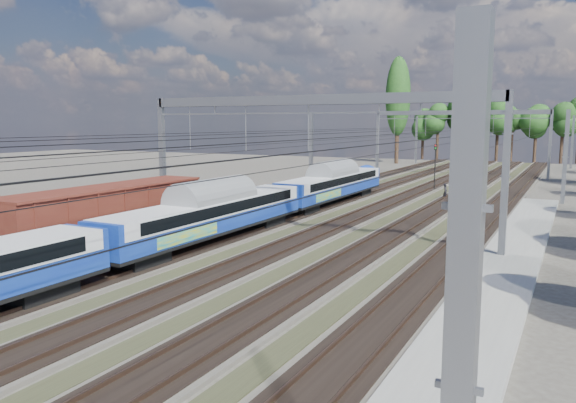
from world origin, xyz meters
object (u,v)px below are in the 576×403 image
at_px(emu_train, 208,208).
at_px(signal_far, 566,151).
at_px(freight_boxcar, 108,213).
at_px(signal_near, 435,161).
at_px(worker, 445,192).

xyz_separation_m(emu_train, signal_far, (17.74, 63.08, 1.03)).
height_order(freight_boxcar, signal_far, signal_far).
relative_size(emu_train, freight_boxcar, 4.07).
bearing_deg(signal_near, worker, -87.21).
bearing_deg(emu_train, worker, 72.96).
distance_m(signal_near, signal_far, 31.55).
distance_m(emu_train, signal_near, 34.42).
height_order(emu_train, freight_boxcar, emu_train).
relative_size(freight_boxcar, signal_far, 2.64).
relative_size(worker, signal_far, 0.30).
bearing_deg(freight_boxcar, worker, 67.29).
distance_m(emu_train, signal_far, 65.53).
bearing_deg(signal_near, emu_train, -117.31).
xyz_separation_m(worker, signal_near, (-2.63, 6.98, 2.41)).
height_order(freight_boxcar, worker, freight_boxcar).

